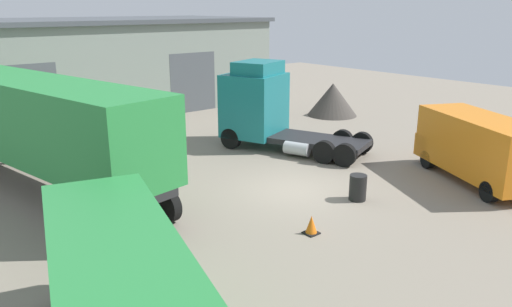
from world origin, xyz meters
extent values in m
plane|color=gray|center=(0.00, 0.00, 0.00)|extent=(60.00, 60.00, 0.00)
cube|color=gray|center=(0.00, 18.88, 2.66)|extent=(22.13, 9.76, 5.32)
cube|color=#474C51|center=(0.00, 18.88, 5.44)|extent=(22.63, 10.26, 0.25)
cube|color=#4C5156|center=(-4.87, 14.03, 1.80)|extent=(3.20, 0.08, 3.60)
cube|color=#4C5156|center=(4.87, 14.03, 1.80)|extent=(3.20, 0.08, 3.60)
cube|color=#197075|center=(2.78, 5.62, 1.91)|extent=(3.18, 3.12, 2.86)
cube|color=#197075|center=(2.85, 5.44, 3.62)|extent=(2.56, 2.31, 0.60)
cube|color=black|center=(2.37, 6.72, 2.48)|extent=(1.99, 0.81, 1.03)
cube|color=#232326|center=(3.93, 2.55, 0.60)|extent=(3.33, 4.60, 0.24)
cylinder|color=#B2B2B7|center=(2.78, 2.76, 0.43)|extent=(0.91, 1.23, 0.56)
cylinder|color=black|center=(1.54, 5.80, 0.48)|extent=(0.62, 1.00, 0.96)
cylinder|color=black|center=(3.60, 6.57, 0.48)|extent=(0.62, 1.00, 0.96)
cylinder|color=black|center=(3.14, 1.53, 0.48)|extent=(0.62, 1.00, 0.96)
cylinder|color=black|center=(5.20, 2.30, 0.48)|extent=(0.62, 1.00, 0.96)
cylinder|color=black|center=(3.45, 0.68, 0.48)|extent=(0.62, 1.00, 0.96)
cylinder|color=black|center=(5.51, 1.46, 0.48)|extent=(0.62, 1.00, 0.96)
cube|color=#28843D|center=(-6.92, 5.67, 2.66)|extent=(4.70, 12.70, 2.62)
cube|color=#232326|center=(-6.92, 5.67, 1.23)|extent=(3.96, 12.57, 0.24)
cube|color=#232326|center=(-6.86, 9.78, 0.56)|extent=(0.19, 0.19, 1.11)
cylinder|color=black|center=(-7.21, 1.12, 0.51)|extent=(0.48, 1.05, 1.01)
cylinder|color=black|center=(-5.04, 1.51, 0.51)|extent=(0.48, 1.05, 1.01)
cylinder|color=black|center=(-7.03, 0.13, 0.51)|extent=(0.48, 1.05, 1.01)
cylinder|color=black|center=(-4.86, 0.53, 0.51)|extent=(0.48, 1.05, 1.01)
cube|color=#28843D|center=(-8.78, -4.61, 1.54)|extent=(3.49, 6.01, 2.36)
cube|color=#28843D|center=(-8.09, -2.22, 0.81)|extent=(2.17, 1.42, 0.90)
cube|color=black|center=(-8.20, -2.61, 2.01)|extent=(1.64, 0.54, 0.85)
cylinder|color=black|center=(-9.03, -2.42, 0.36)|extent=(0.49, 0.77, 0.72)
cylinder|color=black|center=(-7.40, -2.89, 0.36)|extent=(0.49, 0.77, 0.72)
cube|color=orange|center=(5.80, -3.66, 1.40)|extent=(4.21, 5.67, 2.09)
cube|color=orange|center=(6.85, -1.59, 0.81)|extent=(2.19, 1.71, 0.90)
cube|color=black|center=(6.67, -1.95, 1.82)|extent=(1.53, 0.83, 0.75)
cylinder|color=black|center=(5.89, -1.61, 0.36)|extent=(0.59, 0.78, 0.72)
cylinder|color=black|center=(7.40, -2.38, 0.36)|extent=(0.59, 0.78, 0.72)
cylinder|color=black|center=(4.19, -4.94, 0.36)|extent=(0.59, 0.78, 0.72)
cone|color=#423D38|center=(10.59, 7.73, 0.96)|extent=(2.95, 2.95, 1.93)
cylinder|color=black|center=(0.95, -2.01, 0.44)|extent=(0.58, 0.58, 0.88)
cube|color=black|center=(-2.13, -2.84, 0.02)|extent=(0.40, 0.40, 0.04)
cone|color=orange|center=(-2.13, -2.84, 0.28)|extent=(0.36, 0.36, 0.55)
camera|label=1|loc=(-11.76, -11.88, 6.28)|focal=35.00mm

